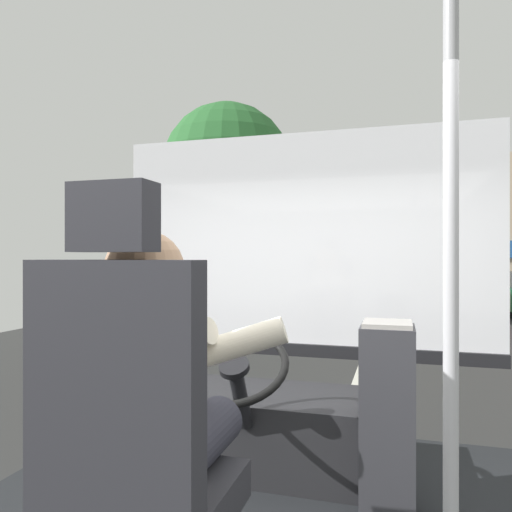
% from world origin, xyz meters
% --- Properties ---
extents(ground, '(18.00, 44.00, 0.06)m').
position_xyz_m(ground, '(0.00, 8.80, -0.02)').
color(ground, '#2D2D2D').
extents(driver_seat, '(0.48, 0.48, 1.32)m').
position_xyz_m(driver_seat, '(-0.09, -0.35, 1.37)').
color(driver_seat, black).
rests_on(driver_seat, bus_floor).
extents(bus_driver, '(0.74, 0.54, 0.74)m').
position_xyz_m(bus_driver, '(-0.09, -0.23, 1.54)').
color(bus_driver, '#282833').
rests_on(bus_driver, driver_seat).
extents(steering_console, '(1.10, 0.96, 0.77)m').
position_xyz_m(steering_console, '(-0.09, 0.94, 1.02)').
color(steering_console, black).
rests_on(steering_console, bus_floor).
extents(handrail_pole, '(0.04, 0.04, 2.00)m').
position_xyz_m(handrail_pole, '(0.77, -0.04, 1.80)').
color(handrail_pole, '#B7B7BC').
rests_on(handrail_pole, bus_floor).
extents(fare_box, '(0.23, 0.26, 0.84)m').
position_xyz_m(fare_box, '(0.57, 0.69, 1.22)').
color(fare_box, '#333338').
rests_on(fare_box, bus_floor).
extents(windshield_panel, '(2.50, 0.08, 1.48)m').
position_xyz_m(windshield_panel, '(0.00, 1.62, 1.85)').
color(windshield_panel, silver).
extents(street_tree, '(3.58, 3.58, 6.17)m').
position_xyz_m(street_tree, '(-3.96, 11.17, 4.37)').
color(street_tree, '#4C3828').
rests_on(street_tree, ground).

